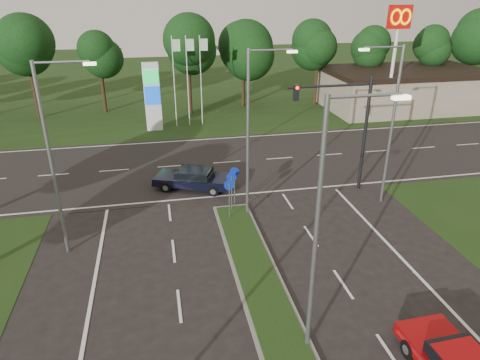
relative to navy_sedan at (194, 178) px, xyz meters
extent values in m
cube|color=#1A3210|center=(1.81, 35.01, -0.70)|extent=(160.00, 50.00, 0.02)
cube|color=black|center=(1.81, 4.01, -0.70)|extent=(160.00, 12.00, 0.02)
cube|color=gray|center=(23.81, 16.01, 1.30)|extent=(16.00, 9.00, 4.00)
cylinder|color=gray|center=(2.61, -13.99, 3.80)|extent=(0.16, 0.16, 9.00)
cylinder|color=gray|center=(3.71, -13.99, 8.20)|extent=(2.20, 0.10, 0.10)
cube|color=#FFF2CC|center=(4.81, -13.99, 8.10)|extent=(0.50, 0.22, 0.12)
cylinder|color=gray|center=(2.61, -3.99, 3.80)|extent=(0.16, 0.16, 9.00)
cylinder|color=gray|center=(3.71, -3.99, 8.20)|extent=(2.20, 0.10, 0.10)
cube|color=#FFF2CC|center=(4.81, -3.99, 8.10)|extent=(0.50, 0.22, 0.12)
cylinder|color=gray|center=(-6.69, -5.99, 3.80)|extent=(0.16, 0.16, 9.00)
cylinder|color=gray|center=(-5.59, -5.99, 8.20)|extent=(2.20, 0.10, 0.10)
cube|color=#FFF2CC|center=(-4.49, -5.99, 8.10)|extent=(0.50, 0.22, 0.12)
cylinder|color=gray|center=(10.81, -3.99, 3.80)|extent=(0.16, 0.16, 9.00)
cylinder|color=gray|center=(9.71, -3.99, 8.20)|extent=(2.20, 0.10, 0.10)
cube|color=#FFF2CC|center=(8.61, -3.99, 8.10)|extent=(0.50, 0.22, 0.12)
cylinder|color=black|center=(10.31, -1.99, 2.80)|extent=(0.20, 0.20, 7.00)
cylinder|color=black|center=(7.81, -1.99, 5.90)|extent=(5.00, 0.14, 0.14)
cube|color=black|center=(5.81, -1.99, 5.60)|extent=(0.28, 0.28, 0.90)
sphere|color=#FF190C|center=(5.81, -2.17, 5.90)|extent=(0.20, 0.20, 0.20)
cylinder|color=gray|center=(1.51, -4.49, 0.40)|extent=(0.06, 0.06, 2.20)
cylinder|color=#0C26A5|center=(1.51, -4.49, 1.40)|extent=(0.56, 0.04, 0.56)
cylinder|color=gray|center=(1.81, -3.49, 0.40)|extent=(0.06, 0.06, 2.20)
cylinder|color=#0C26A5|center=(1.81, -3.49, 1.40)|extent=(0.56, 0.04, 0.56)
cylinder|color=gray|center=(2.11, -2.79, 0.40)|extent=(0.06, 0.06, 2.20)
cylinder|color=#0C26A5|center=(2.11, -2.79, 1.40)|extent=(0.56, 0.04, 0.56)
cube|color=silver|center=(-2.19, 13.01, 2.30)|extent=(1.40, 0.30, 6.00)
cube|color=#0CA53F|center=(-2.19, 12.83, 4.10)|extent=(1.30, 0.08, 1.20)
cube|color=#0C3FBF|center=(-2.19, 12.83, 2.50)|extent=(1.30, 0.08, 1.60)
cylinder|color=silver|center=(-0.19, 14.01, 3.30)|extent=(0.08, 0.08, 8.00)
cube|color=#B2D8B2|center=(0.16, 14.01, 6.50)|extent=(0.70, 0.02, 1.00)
cylinder|color=silver|center=(1.01, 14.01, 3.30)|extent=(0.08, 0.08, 8.00)
cube|color=#B2D8B2|center=(1.36, 14.01, 6.50)|extent=(0.70, 0.02, 1.00)
cylinder|color=silver|center=(2.21, 14.01, 3.30)|extent=(0.08, 0.08, 8.00)
cube|color=#B2D8B2|center=(2.56, 14.01, 6.50)|extent=(0.70, 0.02, 1.00)
cylinder|color=silver|center=(19.81, 12.01, 4.30)|extent=(0.30, 0.30, 10.00)
cube|color=#BF0C07|center=(19.81, 12.01, 8.70)|extent=(2.20, 0.35, 2.00)
torus|color=#FFC600|center=(19.36, 11.79, 8.70)|extent=(1.06, 0.16, 1.06)
torus|color=#FFC600|center=(20.26, 11.79, 8.70)|extent=(1.06, 0.16, 1.06)
cylinder|color=black|center=(1.81, 20.01, 1.50)|extent=(0.36, 0.36, 4.40)
sphere|color=black|center=(1.81, 20.01, 5.80)|extent=(6.00, 6.00, 6.00)
sphere|color=black|center=(2.11, 19.81, 6.80)|extent=(4.80, 4.80, 4.80)
cube|color=#98080A|center=(6.75, -16.68, 0.55)|extent=(1.57, 1.72, 0.04)
cylinder|color=black|center=(5.83, -15.14, -0.37)|extent=(0.23, 0.66, 0.65)
cylinder|color=black|center=(7.56, -15.07, -0.37)|extent=(0.23, 0.66, 0.65)
cube|color=black|center=(-0.02, 0.01, -0.11)|extent=(5.13, 3.57, 0.49)
cube|color=black|center=(0.07, -0.03, 0.36)|extent=(2.55, 2.31, 0.45)
cube|color=black|center=(0.07, -0.03, 0.58)|extent=(2.16, 2.08, 0.04)
cylinder|color=black|center=(-1.76, -0.25, -0.37)|extent=(0.70, 0.45, 0.67)
cylinder|color=black|center=(-1.10, 1.40, -0.37)|extent=(0.70, 0.45, 0.67)
cylinder|color=black|center=(1.06, -1.38, -0.37)|extent=(0.70, 0.45, 0.67)
cylinder|color=black|center=(1.72, 0.27, -0.37)|extent=(0.70, 0.45, 0.67)
camera|label=1|loc=(-1.97, -24.77, 10.86)|focal=32.00mm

